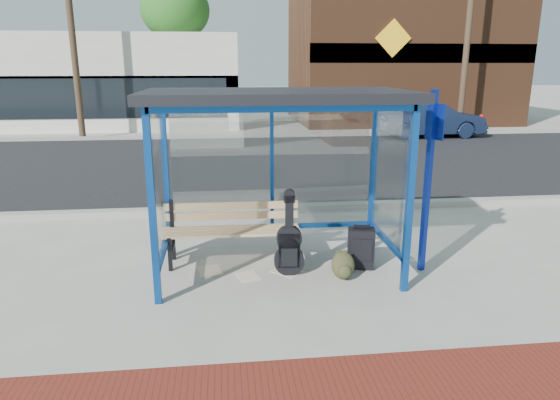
{
  "coord_description": "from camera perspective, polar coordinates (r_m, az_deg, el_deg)",
  "views": [
    {
      "loc": [
        -0.68,
        -6.25,
        2.72
      ],
      "look_at": [
        0.05,
        0.2,
        0.96
      ],
      "focal_mm": 32.0,
      "sensor_mm": 36.0,
      "label": 1
    }
  ],
  "objects": [
    {
      "name": "ground",
      "position": [
        6.85,
        -0.27,
        -8.22
      ],
      "size": [
        120.0,
        120.0,
        0.0
      ],
      "primitive_type": "plane",
      "color": "#B2ADA0",
      "rests_on": "ground"
    },
    {
      "name": "brick_paver_strip",
      "position": [
        4.6,
        3.5,
        -21.02
      ],
      "size": [
        60.0,
        1.0,
        0.01
      ],
      "primitive_type": "cube",
      "color": "maroon",
      "rests_on": "ground"
    },
    {
      "name": "curb_near",
      "position": [
        9.56,
        -2.16,
        -1.0
      ],
      "size": [
        60.0,
        0.25,
        0.12
      ],
      "primitive_type": "cube",
      "color": "gray",
      "rests_on": "ground"
    },
    {
      "name": "street_asphalt",
      "position": [
        14.53,
        -3.71,
        4.36
      ],
      "size": [
        60.0,
        10.0,
        0.0
      ],
      "primitive_type": "cube",
      "color": "black",
      "rests_on": "ground"
    },
    {
      "name": "curb_far",
      "position": [
        19.55,
        -4.48,
        7.31
      ],
      "size": [
        60.0,
        0.25,
        0.12
      ],
      "primitive_type": "cube",
      "color": "gray",
      "rests_on": "ground"
    },
    {
      "name": "far_sidewalk",
      "position": [
        21.44,
        -4.67,
        7.85
      ],
      "size": [
        60.0,
        4.0,
        0.01
      ],
      "primitive_type": "cube",
      "color": "#B2ADA0",
      "rests_on": "ground"
    },
    {
      "name": "bus_shelter",
      "position": [
        6.39,
        -0.36,
        9.34
      ],
      "size": [
        3.3,
        1.8,
        2.42
      ],
      "color": "navy",
      "rests_on": "ground"
    },
    {
      "name": "storefront_white",
      "position": [
        25.64,
        -26.05,
        12.08
      ],
      "size": [
        18.0,
        6.04,
        4.0
      ],
      "color": "silver",
      "rests_on": "ground"
    },
    {
      "name": "storefront_brown",
      "position": [
        26.23,
        13.35,
        15.84
      ],
      "size": [
        10.0,
        7.08,
        6.4
      ],
      "color": "#59331E",
      "rests_on": "ground"
    },
    {
      "name": "tree_mid",
      "position": [
        28.48,
        -11.89,
        20.38
      ],
      "size": [
        3.6,
        3.6,
        7.03
      ],
      "color": "#4C3826",
      "rests_on": "ground"
    },
    {
      "name": "tree_right",
      "position": [
        31.29,
        19.59,
        19.37
      ],
      "size": [
        3.6,
        3.6,
        7.03
      ],
      "color": "#4C3826",
      "rests_on": "ground"
    },
    {
      "name": "utility_pole_west",
      "position": [
        20.41,
        -22.76,
        17.97
      ],
      "size": [
        1.6,
        0.24,
        8.0
      ],
      "color": "#4C3826",
      "rests_on": "ground"
    },
    {
      "name": "utility_pole_east",
      "position": [
        21.95,
        20.73,
        17.88
      ],
      "size": [
        1.6,
        0.24,
        8.0
      ],
      "color": "#4C3826",
      "rests_on": "ground"
    },
    {
      "name": "bench",
      "position": [
        7.07,
        -5.52,
        -3.12
      ],
      "size": [
        1.91,
        0.51,
        0.9
      ],
      "rotation": [
        0.0,
        0.0,
        -0.02
      ],
      "color": "black",
      "rests_on": "ground"
    },
    {
      "name": "guitar_bag",
      "position": [
        6.63,
        1.05,
        -5.29
      ],
      "size": [
        0.41,
        0.14,
        1.11
      ],
      "rotation": [
        0.0,
        0.0,
        -0.07
      ],
      "color": "black",
      "rests_on": "ground"
    },
    {
      "name": "suitcase",
      "position": [
        6.97,
        9.23,
        -5.47
      ],
      "size": [
        0.39,
        0.29,
        0.62
      ],
      "rotation": [
        0.0,
        0.0,
        -0.19
      ],
      "color": "black",
      "rests_on": "ground"
    },
    {
      "name": "backpack",
      "position": [
        6.64,
        7.24,
        -7.49
      ],
      "size": [
        0.31,
        0.29,
        0.37
      ],
      "rotation": [
        0.0,
        0.0,
        0.01
      ],
      "color": "#31311B",
      "rests_on": "ground"
    },
    {
      "name": "sign_post",
      "position": [
        6.8,
        16.65,
        3.05
      ],
      "size": [
        0.16,
        0.29,
        2.43
      ],
      "rotation": [
        0.0,
        0.0,
        0.42
      ],
      "color": "navy",
      "rests_on": "ground"
    },
    {
      "name": "newspaper_a",
      "position": [
        6.96,
        -8.02,
        -7.98
      ],
      "size": [
        0.37,
        0.43,
        0.01
      ],
      "primitive_type": "cube",
      "rotation": [
        0.0,
        0.0,
        1.76
      ],
      "color": "white",
      "rests_on": "ground"
    },
    {
      "name": "newspaper_b",
      "position": [
        6.72,
        -3.67,
        -8.71
      ],
      "size": [
        0.35,
        0.4,
        0.01
      ],
      "primitive_type": "cube",
      "rotation": [
        0.0,
        0.0,
        -1.29
      ],
      "color": "white",
      "rests_on": "ground"
    },
    {
      "name": "newspaper_c",
      "position": [
        6.86,
        0.92,
        -8.18
      ],
      "size": [
        0.49,
        0.5,
        0.01
      ],
      "primitive_type": "cube",
      "rotation": [
        0.0,
        0.0,
        2.34
      ],
      "color": "white",
      "rests_on": "ground"
    },
    {
      "name": "parked_car",
      "position": [
        20.38,
        16.75,
        8.79
      ],
      "size": [
        4.17,
        1.6,
        1.35
      ],
      "primitive_type": "imported",
      "rotation": [
        0.0,
        0.0,
        1.61
      ],
      "color": "#16223F",
      "rests_on": "ground"
    },
    {
      "name": "fire_hydrant",
      "position": [
        23.17,
        21.99,
        8.3
      ],
      "size": [
        0.32,
        0.21,
        0.7
      ],
      "rotation": [
        0.0,
        0.0,
        -0.39
      ],
      "color": "#B5120C",
      "rests_on": "ground"
    }
  ]
}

